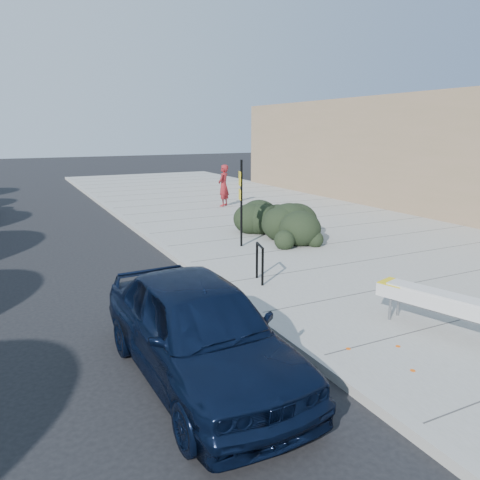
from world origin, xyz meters
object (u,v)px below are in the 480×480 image
(sign_post, at_px, (241,198))
(pedestrian, at_px, (224,186))
(sedan_navy, at_px, (199,329))
(bench, at_px, (442,302))
(bike_rack, at_px, (260,259))

(sign_post, xyz_separation_m, pedestrian, (2.76, 7.27, -0.53))
(sign_post, xyz_separation_m, sedan_navy, (-3.97, -6.50, -0.86))
(bench, distance_m, bike_rack, 4.18)
(bench, bearing_deg, sedan_navy, 153.75)
(sedan_navy, bearing_deg, bench, -11.15)
(bench, relative_size, sign_post, 0.90)
(bike_rack, distance_m, pedestrian, 11.27)
(bench, relative_size, sedan_navy, 0.51)
(sedan_navy, relative_size, pedestrian, 2.40)
(bike_rack, distance_m, sedan_navy, 4.27)
(sign_post, relative_size, sedan_navy, 0.57)
(bench, relative_size, bike_rack, 2.63)
(sign_post, bearing_deg, sedan_navy, -104.28)
(pedestrian, bearing_deg, sign_post, 27.39)
(bike_rack, bearing_deg, sedan_navy, -115.66)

